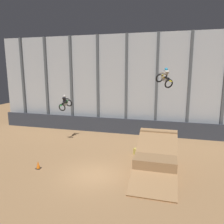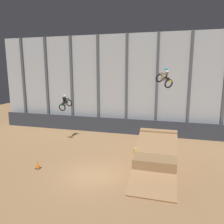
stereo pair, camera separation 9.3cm
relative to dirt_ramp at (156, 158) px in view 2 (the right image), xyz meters
name	(u,v)px [view 2 (the right image)]	position (x,y,z in m)	size (l,w,h in m)	color
ground_plane	(93,175)	(-4.12, -2.06, -0.89)	(60.00, 60.00, 0.00)	#9E754C
arena_back_wall	(127,85)	(-4.12, 9.25, 4.68)	(32.00, 0.40, 11.14)	#ADB2B7
lower_barrier	(125,126)	(-4.12, 8.42, -0.02)	(31.36, 0.20, 1.75)	#2D333D
dirt_ramp	(156,158)	(0.00, 0.00, 0.00)	(2.87, 5.97, 2.67)	#966F48
rider_bike_left_air	(65,103)	(-9.36, 4.34, 3.05)	(0.80, 1.84, 1.57)	black
rider_bike_right_air	(165,78)	(0.25, 2.87, 5.65)	(1.55, 1.77, 1.63)	black
traffic_cone_near_ramp	(38,165)	(-8.43, -2.11, -0.61)	(0.36, 0.36, 0.58)	black
hay_bale_trackside	(139,152)	(-1.58, 2.40, -0.61)	(1.07, 1.04, 0.57)	#CCB751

